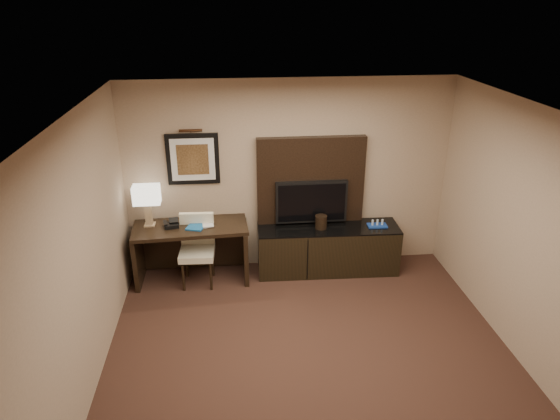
{
  "coord_description": "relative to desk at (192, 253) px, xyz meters",
  "views": [
    {
      "loc": [
        -0.79,
        -4.0,
        3.69
      ],
      "look_at": [
        -0.19,
        1.8,
        1.15
      ],
      "focal_mm": 32.0,
      "sensor_mm": 36.0,
      "label": 1
    }
  ],
  "objects": [
    {
      "name": "minibar_tray",
      "position": [
        2.59,
        0.01,
        0.32
      ],
      "size": [
        0.28,
        0.17,
        0.1
      ],
      "primitive_type": null,
      "rotation": [
        0.0,
        0.0,
        -0.04
      ],
      "color": "#173D9B",
      "rests_on": "credenza"
    },
    {
      "name": "artwork",
      "position": [
        0.07,
        0.33,
        1.24
      ],
      "size": [
        0.7,
        0.04,
        0.7
      ],
      "primitive_type": "cube",
      "color": "black",
      "rests_on": "wall_back"
    },
    {
      "name": "desk_phone",
      "position": [
        -0.25,
        -0.0,
        0.45
      ],
      "size": [
        0.21,
        0.2,
        0.09
      ],
      "primitive_type": null,
      "rotation": [
        0.0,
        0.0,
        0.19
      ],
      "color": "black",
      "rests_on": "desk"
    },
    {
      "name": "floor",
      "position": [
        1.37,
        -2.15,
        -0.41
      ],
      "size": [
        4.5,
        5.0,
        0.01
      ],
      "primitive_type": "cube",
      "color": "#351F18",
      "rests_on": "ground"
    },
    {
      "name": "tv",
      "position": [
        1.67,
        0.19,
        0.61
      ],
      "size": [
        1.0,
        0.08,
        0.6
      ],
      "primitive_type": "cube",
      "color": "black",
      "rests_on": "tv_wall_panel"
    },
    {
      "name": "blue_folder",
      "position": [
        0.09,
        -0.02,
        0.42
      ],
      "size": [
        0.3,
        0.35,
        0.02
      ],
      "primitive_type": "cube",
      "rotation": [
        0.0,
        0.0,
        -0.3
      ],
      "color": "#165694",
      "rests_on": "desk"
    },
    {
      "name": "ceiling",
      "position": [
        1.37,
        -2.15,
        2.29
      ],
      "size": [
        4.5,
        5.0,
        0.01
      ],
      "primitive_type": "cube",
      "color": "silver",
      "rests_on": "wall_back"
    },
    {
      "name": "ice_bucket",
      "position": [
        1.79,
        0.03,
        0.37
      ],
      "size": [
        0.17,
        0.17,
        0.19
      ],
      "primitive_type": "cylinder",
      "rotation": [
        0.0,
        0.0,
        -0.01
      ],
      "color": "black",
      "rests_on": "credenza"
    },
    {
      "name": "book",
      "position": [
        0.16,
        -0.0,
        0.51
      ],
      "size": [
        0.15,
        0.03,
        0.2
      ],
      "primitive_type": "imported",
      "rotation": [
        0.0,
        0.0,
        0.11
      ],
      "color": "tan",
      "rests_on": "desk"
    },
    {
      "name": "credenza",
      "position": [
        1.9,
        0.05,
        -0.07
      ],
      "size": [
        2.0,
        0.61,
        0.68
      ],
      "primitive_type": "cube",
      "rotation": [
        0.0,
        0.0,
        -0.03
      ],
      "color": "black",
      "rests_on": "floor"
    },
    {
      "name": "wall_left",
      "position": [
        -0.88,
        -2.15,
        0.94
      ],
      "size": [
        0.01,
        5.0,
        2.7
      ],
      "primitive_type": "cube",
      "color": "tan",
      "rests_on": "floor"
    },
    {
      "name": "desk",
      "position": [
        0.0,
        0.0,
        0.0
      ],
      "size": [
        1.56,
        0.74,
        0.82
      ],
      "primitive_type": "cube",
      "rotation": [
        0.0,
        0.0,
        0.06
      ],
      "color": "black",
      "rests_on": "floor"
    },
    {
      "name": "picture_light",
      "position": [
        0.07,
        0.29,
        1.64
      ],
      "size": [
        0.04,
        0.04,
        0.3
      ],
      "primitive_type": "cylinder",
      "color": "#442715",
      "rests_on": "wall_back"
    },
    {
      "name": "wall_right",
      "position": [
        3.62,
        -2.15,
        0.94
      ],
      "size": [
        0.01,
        5.0,
        2.7
      ],
      "primitive_type": "cube",
      "color": "tan",
      "rests_on": "floor"
    },
    {
      "name": "wall_back",
      "position": [
        1.37,
        0.35,
        0.94
      ],
      "size": [
        4.5,
        0.01,
        2.7
      ],
      "primitive_type": "cube",
      "color": "tan",
      "rests_on": "floor"
    },
    {
      "name": "tv_wall_panel",
      "position": [
        1.67,
        0.29,
        0.86
      ],
      "size": [
        1.5,
        0.12,
        1.3
      ],
      "primitive_type": "cube",
      "color": "black",
      "rests_on": "wall_back"
    },
    {
      "name": "table_lamp",
      "position": [
        -0.54,
        0.08,
        0.68
      ],
      "size": [
        0.36,
        0.24,
        0.54
      ],
      "primitive_type": null,
      "rotation": [
        0.0,
        0.0,
        -0.17
      ],
      "color": "tan",
      "rests_on": "desk"
    },
    {
      "name": "desk_chair",
      "position": [
        0.07,
        -0.13,
        0.07
      ],
      "size": [
        0.48,
        0.55,
        0.96
      ],
      "primitive_type": null,
      "rotation": [
        0.0,
        0.0,
        -0.05
      ],
      "color": "beige",
      "rests_on": "floor"
    }
  ]
}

